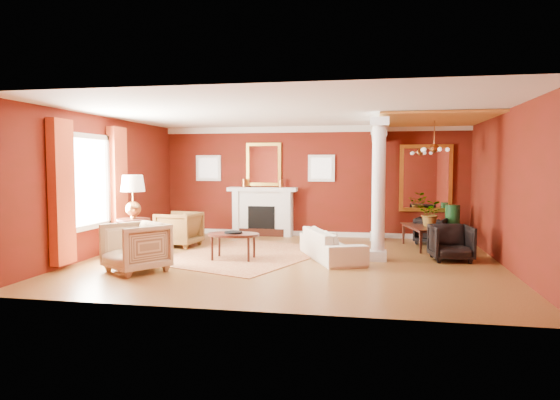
% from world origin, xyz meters
% --- Properties ---
extents(ground, '(8.00, 8.00, 0.00)m').
position_xyz_m(ground, '(0.00, 0.00, 0.00)').
color(ground, brown).
rests_on(ground, ground).
extents(room_shell, '(8.04, 7.04, 2.92)m').
position_xyz_m(room_shell, '(0.00, 0.00, 2.02)').
color(room_shell, '#5B130C').
rests_on(room_shell, ground).
extents(fireplace, '(1.85, 0.42, 1.29)m').
position_xyz_m(fireplace, '(-1.30, 3.32, 0.65)').
color(fireplace, silver).
rests_on(fireplace, ground).
extents(overmantel_mirror, '(0.95, 0.07, 1.15)m').
position_xyz_m(overmantel_mirror, '(-1.30, 3.45, 1.90)').
color(overmantel_mirror, gold).
rests_on(overmantel_mirror, fireplace).
extents(flank_window_left, '(0.70, 0.07, 0.70)m').
position_xyz_m(flank_window_left, '(-2.85, 3.46, 1.80)').
color(flank_window_left, silver).
rests_on(flank_window_left, room_shell).
extents(flank_window_right, '(0.70, 0.07, 0.70)m').
position_xyz_m(flank_window_right, '(0.25, 3.46, 1.80)').
color(flank_window_right, silver).
rests_on(flank_window_right, room_shell).
extents(left_window, '(0.21, 2.55, 2.60)m').
position_xyz_m(left_window, '(-3.89, -0.60, 1.42)').
color(left_window, white).
rests_on(left_window, room_shell).
extents(column_front, '(0.36, 0.36, 2.80)m').
position_xyz_m(column_front, '(1.70, 0.30, 1.43)').
color(column_front, silver).
rests_on(column_front, ground).
extents(column_back, '(0.36, 0.36, 2.80)m').
position_xyz_m(column_back, '(1.70, 3.00, 1.43)').
color(column_back, silver).
rests_on(column_back, ground).
extents(header_beam, '(0.30, 3.20, 0.32)m').
position_xyz_m(header_beam, '(1.70, 1.90, 2.62)').
color(header_beam, silver).
rests_on(header_beam, column_front).
extents(amber_ceiling, '(2.30, 3.40, 0.04)m').
position_xyz_m(amber_ceiling, '(2.85, 1.75, 2.87)').
color(amber_ceiling, gold).
rests_on(amber_ceiling, room_shell).
extents(dining_mirror, '(1.30, 0.07, 1.70)m').
position_xyz_m(dining_mirror, '(2.90, 3.45, 1.55)').
color(dining_mirror, gold).
rests_on(dining_mirror, room_shell).
extents(chandelier, '(0.60, 0.62, 0.75)m').
position_xyz_m(chandelier, '(2.90, 1.80, 2.25)').
color(chandelier, '#A86B35').
rests_on(chandelier, room_shell).
extents(crown_trim, '(8.00, 0.08, 0.16)m').
position_xyz_m(crown_trim, '(0.00, 3.46, 2.82)').
color(crown_trim, silver).
rests_on(crown_trim, room_shell).
extents(base_trim, '(8.00, 0.08, 0.12)m').
position_xyz_m(base_trim, '(0.00, 3.46, 0.06)').
color(base_trim, silver).
rests_on(base_trim, ground).
extents(rug, '(3.78, 4.29, 0.01)m').
position_xyz_m(rug, '(-1.01, 0.39, 0.01)').
color(rug, maroon).
rests_on(rug, ground).
extents(sofa, '(1.33, 2.09, 0.79)m').
position_xyz_m(sofa, '(0.79, 0.30, 0.39)').
color(sofa, beige).
rests_on(sofa, ground).
extents(armchair_leopard, '(0.91, 0.96, 0.89)m').
position_xyz_m(armchair_leopard, '(-2.81, 1.21, 0.44)').
color(armchair_leopard, black).
rests_on(armchair_leopard, ground).
extents(armchair_stripe, '(1.26, 1.25, 0.96)m').
position_xyz_m(armchair_stripe, '(-2.51, -1.53, 0.48)').
color(armchair_stripe, tan).
rests_on(armchair_stripe, ground).
extents(coffee_table, '(1.05, 1.05, 0.53)m').
position_xyz_m(coffee_table, '(-1.12, -0.13, 0.48)').
color(coffee_table, black).
rests_on(coffee_table, ground).
extents(coffee_book, '(0.15, 0.03, 0.20)m').
position_xyz_m(coffee_book, '(-1.19, -0.06, 0.63)').
color(coffee_book, black).
rests_on(coffee_book, coffee_table).
extents(side_table, '(0.67, 0.67, 1.68)m').
position_xyz_m(side_table, '(-3.26, -0.14, 1.15)').
color(side_table, black).
rests_on(side_table, ground).
extents(dining_table, '(0.81, 1.52, 0.80)m').
position_xyz_m(dining_table, '(2.81, 1.98, 0.40)').
color(dining_table, black).
rests_on(dining_table, ground).
extents(dining_chair_near, '(0.84, 0.79, 0.78)m').
position_xyz_m(dining_chair_near, '(3.12, 0.55, 0.39)').
color(dining_chair_near, black).
rests_on(dining_chair_near, ground).
extents(dining_chair_far, '(0.83, 0.80, 0.69)m').
position_xyz_m(dining_chair_far, '(2.95, 2.70, 0.35)').
color(dining_chair_far, black).
rests_on(dining_chair_far, ground).
extents(green_urn, '(0.39, 0.39, 0.93)m').
position_xyz_m(green_urn, '(3.50, 3.00, 0.36)').
color(green_urn, '#143F1B').
rests_on(green_urn, ground).
extents(potted_plant, '(0.69, 0.73, 0.46)m').
position_xyz_m(potted_plant, '(2.87, 1.91, 1.03)').
color(potted_plant, '#26591E').
rests_on(potted_plant, dining_table).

